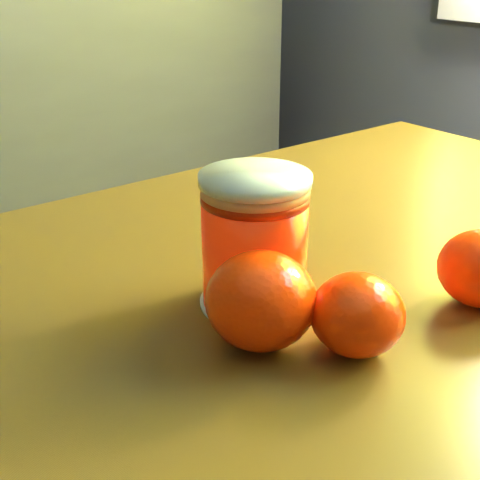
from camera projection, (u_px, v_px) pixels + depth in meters
table at (327, 408)px, 0.54m from camera, size 0.98×0.69×0.74m
juice_glass at (255, 242)px, 0.49m from camera, size 0.08×0.08×0.10m
orange_front at (261, 300)px, 0.45m from camera, size 0.09×0.09×0.07m
orange_extra at (357, 315)px, 0.44m from camera, size 0.08×0.08×0.06m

